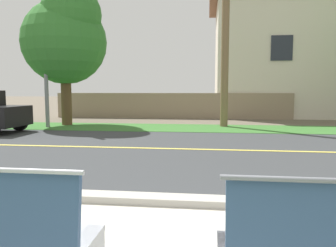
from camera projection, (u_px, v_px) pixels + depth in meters
The scene contains 9 objects.
ground_plane at pixel (195, 141), 9.97m from camera, with size 140.00×140.00×0.00m, color #665B4C.
curb_edge at pixel (179, 201), 4.38m from camera, with size 44.00×0.30×0.11m, color #ADA89E.
street_asphalt at pixel (193, 149), 8.48m from camera, with size 52.00×8.00×0.01m, color #383A3D.
road_centre_line at pixel (193, 149), 8.48m from camera, with size 48.00×0.14×0.01m, color #E0CC4C.
far_verge_grass at pixel (199, 128), 13.25m from camera, with size 48.00×2.80×0.02m, color #38702D.
streetlamp at pixel (47, 33), 13.43m from camera, with size 0.24×2.10×6.85m.
shade_tree_far_left at pixel (66, 36), 14.02m from camera, with size 3.64×3.64×6.00m.
garden_wall at pixel (171, 106), 17.91m from camera, with size 13.00×0.36×1.40m, color gray.
house_across_street at pixel (316, 54), 19.72m from camera, with size 12.92×6.91×7.41m.
Camera 1 is at (0.37, -1.89, 1.54)m, focal length 34.65 mm.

